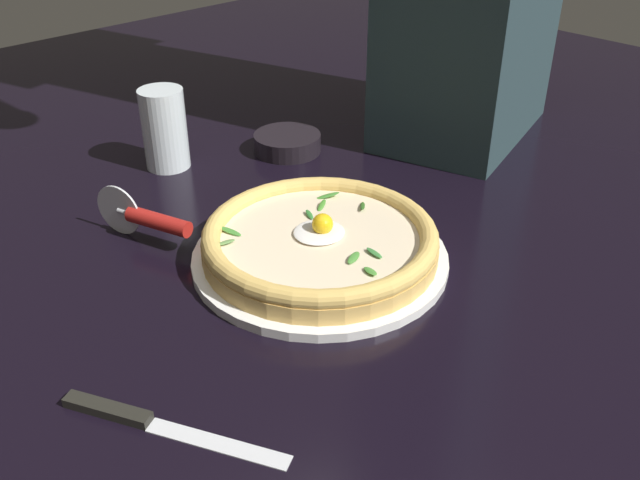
# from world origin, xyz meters

# --- Properties ---
(ground_plane) EXTENTS (2.40, 2.40, 0.03)m
(ground_plane) POSITION_xyz_m (0.00, 0.00, -0.01)
(ground_plane) COLOR black
(ground_plane) RESTS_ON ground
(pizza_plate) EXTENTS (0.32, 0.32, 0.01)m
(pizza_plate) POSITION_xyz_m (-0.03, -0.02, 0.01)
(pizza_plate) COLOR white
(pizza_plate) RESTS_ON ground
(pizza) EXTENTS (0.30, 0.30, 0.05)m
(pizza) POSITION_xyz_m (-0.03, -0.02, 0.03)
(pizza) COLOR #E0B15D
(pizza) RESTS_ON pizza_plate
(side_bowl) EXTENTS (0.11, 0.11, 0.03)m
(side_bowl) POSITION_xyz_m (0.17, 0.26, 0.02)
(side_bowl) COLOR black
(side_bowl) RESTS_ON ground
(pizza_cutter) EXTENTS (0.06, 0.15, 0.07)m
(pizza_cutter) POSITION_xyz_m (-0.16, 0.17, 0.04)
(pizza_cutter) COLOR silver
(pizza_cutter) RESTS_ON ground
(table_knife) EXTENTS (0.12, 0.21, 0.01)m
(table_knife) POSITION_xyz_m (-0.35, -0.10, 0.00)
(table_knife) COLOR silver
(table_knife) RESTS_ON ground
(drinking_glass) EXTENTS (0.07, 0.07, 0.13)m
(drinking_glass) POSITION_xyz_m (-0.01, 0.35, 0.05)
(drinking_glass) COLOR silver
(drinking_glass) RESTS_ON ground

